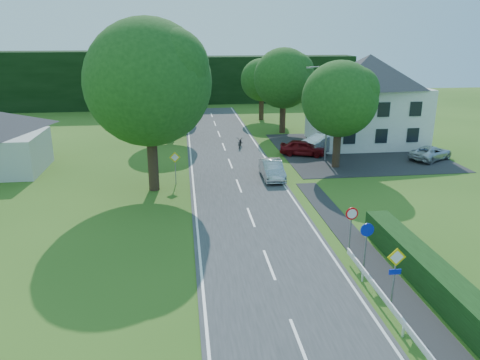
{
  "coord_description": "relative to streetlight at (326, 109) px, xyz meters",
  "views": [
    {
      "loc": [
        -3.85,
        -7.7,
        10.66
      ],
      "look_at": [
        -0.51,
        19.26,
        2.0
      ],
      "focal_mm": 35.0,
      "sensor_mm": 36.0,
      "label": 1
    }
  ],
  "objects": [
    {
      "name": "moving_car",
      "position": [
        -5.36,
        -4.48,
        -3.73
      ],
      "size": [
        1.53,
        4.23,
        1.39
      ],
      "primitive_type": "imported",
      "rotation": [
        0.0,
        0.0,
        -0.01
      ],
      "color": "#A5A5AA",
      "rests_on": "road"
    },
    {
      "name": "motorcycle",
      "position": [
        -6.52,
        5.59,
        -3.9
      ],
      "size": [
        1.12,
        2.11,
        1.05
      ],
      "primitive_type": "imported",
      "rotation": [
        0.0,
        0.0,
        -0.22
      ],
      "color": "black",
      "rests_on": "road"
    },
    {
      "name": "sign_priority_right",
      "position": [
        -3.76,
        -22.02,
        -2.67
      ],
      "size": [
        0.78,
        0.09,
        2.59
      ],
      "color": "gray",
      "rests_on": "ground"
    },
    {
      "name": "treeline_left",
      "position": [
        -36.06,
        32.0,
        -0.46
      ],
      "size": [
        44.0,
        6.0,
        8.0
      ],
      "primitive_type": "cube",
      "color": "black",
      "rests_on": "ground"
    },
    {
      "name": "line_edge_left",
      "position": [
        -11.31,
        -10.0,
        -4.42
      ],
      "size": [
        0.12,
        80.0,
        0.01
      ],
      "primitive_type": "cube",
      "color": "white",
      "rests_on": "road"
    },
    {
      "name": "parked_car_silver_b",
      "position": [
        9.31,
        -0.86,
        -3.82
      ],
      "size": [
        4.74,
        3.93,
        1.2
      ],
      "primitive_type": "imported",
      "rotation": [
        0.0,
        0.0,
        2.11
      ],
      "color": "silver",
      "rests_on": "parking_pad"
    },
    {
      "name": "parasol",
      "position": [
        1.25,
        5.0,
        -3.38
      ],
      "size": [
        2.55,
        2.59,
        2.09
      ],
      "primitive_type": "imported",
      "rotation": [
        0.0,
        0.0,
        0.13
      ],
      "color": "#A90D2B",
      "rests_on": "parking_pad"
    },
    {
      "name": "sign_speed_limit",
      "position": [
        -3.76,
        -17.03,
        -2.7
      ],
      "size": [
        0.64,
        0.11,
        2.37
      ],
      "color": "gray",
      "rests_on": "ground"
    },
    {
      "name": "parked_car_silver_a",
      "position": [
        1.34,
        3.09,
        -3.58
      ],
      "size": [
        5.36,
        3.91,
        1.68
      ],
      "primitive_type": "imported",
      "rotation": [
        0.0,
        0.0,
        2.04
      ],
      "color": "silver",
      "rests_on": "parking_pad"
    },
    {
      "name": "parked_car_red",
      "position": [
        -1.33,
        1.94,
        -3.74
      ],
      "size": [
        4.35,
        2.91,
        1.37
      ],
      "primitive_type": "imported",
      "rotation": [
        0.0,
        0.0,
        1.22
      ],
      "color": "maroon",
      "rests_on": "parking_pad"
    },
    {
      "name": "streetlight",
      "position": [
        0.0,
        0.0,
        0.0
      ],
      "size": [
        2.03,
        0.18,
        8.0
      ],
      "color": "gray",
      "rests_on": "ground"
    },
    {
      "name": "sign_roundabout",
      "position": [
        -3.76,
        -19.02,
        -2.79
      ],
      "size": [
        0.64,
        0.08,
        2.37
      ],
      "color": "gray",
      "rests_on": "ground"
    },
    {
      "name": "tree_right_far",
      "position": [
        -1.06,
        12.0,
        0.08
      ],
      "size": [
        7.4,
        7.4,
        9.09
      ],
      "primitive_type": null,
      "color": "#1B4414",
      "rests_on": "ground"
    },
    {
      "name": "line_edge_right",
      "position": [
        -4.81,
        -10.0,
        -4.42
      ],
      "size": [
        0.12,
        80.0,
        0.01
      ],
      "primitive_type": "cube",
      "color": "white",
      "rests_on": "road"
    },
    {
      "name": "tree_left_far",
      "position": [
        -13.06,
        10.0,
        -0.17
      ],
      "size": [
        7.0,
        7.0,
        8.58
      ],
      "primitive_type": null,
      "color": "#1B4414",
      "rests_on": "ground"
    },
    {
      "name": "parking_pad",
      "position": [
        3.94,
        3.0,
        -4.44
      ],
      "size": [
        14.0,
        16.0,
        0.04
      ],
      "primitive_type": "cube",
      "color": "#272729",
      "rests_on": "ground"
    },
    {
      "name": "tree_main",
      "position": [
        -14.06,
        -6.0,
        1.36
      ],
      "size": [
        9.4,
        9.4,
        11.64
      ],
      "primitive_type": null,
      "color": "#1B4414",
      "rests_on": "ground"
    },
    {
      "name": "line_centre",
      "position": [
        -8.06,
        -10.0,
        -4.42
      ],
      "size": [
        0.12,
        80.0,
        0.01
      ],
      "primitive_type": null,
      "color": "white",
      "rests_on": "road"
    },
    {
      "name": "sign_priority_left",
      "position": [
        -12.56,
        -5.02,
        -2.75
      ],
      "size": [
        0.78,
        0.09,
        2.44
      ],
      "color": "gray",
      "rests_on": "ground"
    },
    {
      "name": "treeline_right",
      "position": [
        -0.06,
        36.0,
        -0.96
      ],
      "size": [
        30.0,
        5.0,
        7.0
      ],
      "primitive_type": "cube",
      "color": "black",
      "rests_on": "ground"
    },
    {
      "name": "tree_left_back",
      "position": [
        -12.56,
        22.0,
        -0.43
      ],
      "size": [
        6.6,
        6.6,
        8.07
      ],
      "primitive_type": null,
      "color": "#1B4414",
      "rests_on": "ground"
    },
    {
      "name": "road",
      "position": [
        -8.06,
        -10.0,
        -4.44
      ],
      "size": [
        7.0,
        80.0,
        0.04
      ],
      "primitive_type": "cube",
      "color": "#363638",
      "rests_on": "ground"
    },
    {
      "name": "house_white",
      "position": [
        5.94,
        6.0,
        -0.06
      ],
      "size": [
        10.6,
        8.4,
        8.6
      ],
      "color": "silver",
      "rests_on": "ground"
    },
    {
      "name": "tree_right_mid",
      "position": [
        0.44,
        -2.0,
        -0.17
      ],
      "size": [
        7.0,
        7.0,
        8.58
      ],
      "primitive_type": null,
      "color": "#1B4414",
      "rests_on": "ground"
    },
    {
      "name": "tree_right_back",
      "position": [
        -2.06,
        20.0,
        -0.68
      ],
      "size": [
        6.2,
        6.2,
        7.56
      ],
      "primitive_type": null,
      "color": "#1B4414",
      "rests_on": "ground"
    }
  ]
}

